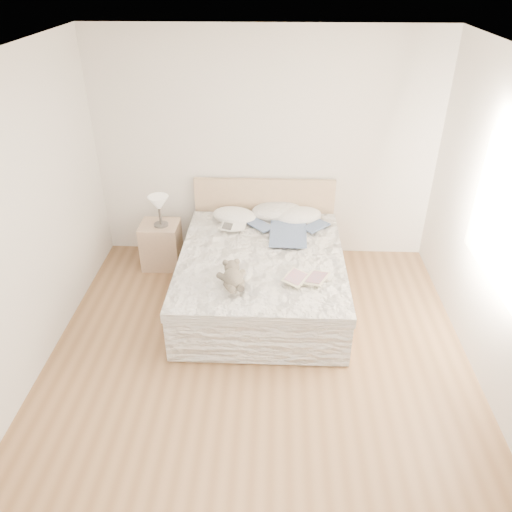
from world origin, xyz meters
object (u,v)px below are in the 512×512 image
Objects in this scene: bed at (262,274)px; nightstand at (161,245)px; table_lamp at (159,205)px; teddy_bear at (233,284)px; childrens_book at (306,278)px; photo_book at (234,227)px.

bed reaches higher than nightstand.
table_lamp reaches higher than teddy_bear.
table_lamp is 1.63m from teddy_bear.
nightstand is 1.51× the size of table_lamp.
childrens_book is at bearing -51.25° from bed.
photo_book is 1.28m from childrens_book.
teddy_bear is at bearing -80.54° from photo_book.
nightstand is at bearing 171.49° from childrens_book.
table_lamp reaches higher than nightstand.
table_lamp is at bearing 153.36° from bed.
bed reaches higher than childrens_book.
photo_book is at bearing 79.02° from teddy_bear.
table_lamp is at bearing 175.44° from photo_book.
childrens_book is at bearing -47.26° from photo_book.
table_lamp is at bearing -40.70° from nightstand.
bed is 1.45m from table_lamp.
table_lamp is at bearing 110.79° from teddy_bear.
childrens_book is at bearing -35.19° from nightstand.
photo_book reaches higher than nightstand.
childrens_book is 1.15× the size of teddy_bear.
photo_book is at bearing 126.32° from bed.
bed is at bearing -27.06° from nightstand.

